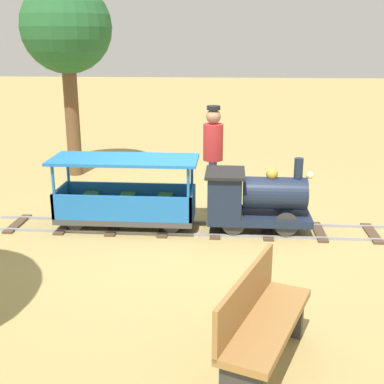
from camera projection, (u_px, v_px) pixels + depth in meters
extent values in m
plane|color=#A38C51|center=(183.00, 229.00, 7.09)|extent=(60.00, 60.00, 0.00)
cube|color=gray|center=(192.00, 222.00, 7.31)|extent=(0.02, 5.70, 0.04)
cube|color=gray|center=(189.00, 235.00, 6.84)|extent=(0.02, 5.70, 0.04)
cube|color=#4C3828|center=(18.00, 224.00, 7.26)|extent=(0.73, 0.14, 0.03)
cube|color=#4C3828|center=(66.00, 225.00, 7.20)|extent=(0.73, 0.14, 0.03)
cube|color=#4C3828|center=(115.00, 226.00, 7.15)|extent=(0.73, 0.14, 0.03)
cube|color=#4C3828|center=(165.00, 228.00, 7.10)|extent=(0.73, 0.14, 0.03)
cube|color=#4C3828|center=(216.00, 229.00, 7.05)|extent=(0.73, 0.14, 0.03)
cube|color=#4C3828|center=(267.00, 231.00, 7.00)|extent=(0.73, 0.14, 0.03)
cube|color=#4C3828|center=(319.00, 232.00, 6.95)|extent=(0.73, 0.14, 0.03)
cube|color=#4C3828|center=(372.00, 233.00, 6.90)|extent=(0.73, 0.14, 0.03)
cube|color=#192338|center=(259.00, 217.00, 6.95)|extent=(0.61, 1.40, 0.10)
cylinder|color=#192338|center=(275.00, 193.00, 6.84)|extent=(0.44, 0.85, 0.44)
cylinder|color=#B7932D|center=(307.00, 194.00, 6.80)|extent=(0.37, 0.02, 0.37)
cylinder|color=#192338|center=(299.00, 168.00, 6.71)|extent=(0.12, 0.12, 0.27)
sphere|color=#B7932D|center=(272.00, 174.00, 6.76)|extent=(0.16, 0.16, 0.16)
cube|color=#192338|center=(225.00, 194.00, 6.89)|extent=(0.61, 0.45, 0.55)
cube|color=black|center=(225.00, 173.00, 6.81)|extent=(0.69, 0.53, 0.04)
sphere|color=#F2EAB2|center=(310.00, 175.00, 6.73)|extent=(0.10, 0.10, 0.10)
cylinder|color=#2D2D2D|center=(283.00, 213.00, 7.16)|extent=(0.05, 0.32, 0.32)
cylinder|color=#2D2D2D|center=(286.00, 225.00, 6.69)|extent=(0.05, 0.32, 0.32)
cylinder|color=#2D2D2D|center=(233.00, 211.00, 7.21)|extent=(0.05, 0.32, 0.32)
cylinder|color=#2D2D2D|center=(233.00, 223.00, 6.74)|extent=(0.05, 0.32, 0.32)
cube|color=#3F3F3F|center=(126.00, 216.00, 7.09)|extent=(0.69, 1.90, 0.08)
cube|color=blue|center=(130.00, 194.00, 7.34)|extent=(0.04, 1.90, 0.35)
cube|color=blue|center=(121.00, 209.00, 6.72)|extent=(0.04, 1.90, 0.35)
cube|color=blue|center=(192.00, 203.00, 6.96)|extent=(0.69, 0.04, 0.35)
cube|color=blue|center=(61.00, 200.00, 7.10)|extent=(0.69, 0.04, 0.35)
cylinder|color=blue|center=(192.00, 183.00, 7.21)|extent=(0.04, 0.04, 0.75)
cylinder|color=blue|center=(188.00, 196.00, 6.61)|extent=(0.04, 0.04, 0.75)
cylinder|color=blue|center=(69.00, 180.00, 7.34)|extent=(0.04, 0.04, 0.75)
cylinder|color=blue|center=(54.00, 193.00, 6.74)|extent=(0.04, 0.04, 0.75)
cube|color=blue|center=(124.00, 160.00, 6.86)|extent=(0.79, 2.00, 0.04)
cube|color=#2D6B33|center=(89.00, 204.00, 7.09)|extent=(0.53, 0.20, 0.24)
cube|color=#2D6B33|center=(126.00, 205.00, 7.05)|extent=(0.53, 0.20, 0.24)
cube|color=#2D6B33|center=(164.00, 206.00, 7.01)|extent=(0.53, 0.20, 0.24)
cylinder|color=#262626|center=(175.00, 213.00, 7.29)|extent=(0.04, 0.24, 0.24)
cylinder|color=#262626|center=(171.00, 224.00, 6.82)|extent=(0.04, 0.24, 0.24)
cylinder|color=#262626|center=(85.00, 210.00, 7.38)|extent=(0.04, 0.24, 0.24)
cylinder|color=#262626|center=(75.00, 222.00, 6.91)|extent=(0.04, 0.24, 0.24)
cylinder|color=#282D47|center=(213.00, 184.00, 7.87)|extent=(0.12, 0.12, 0.80)
cylinder|color=#282D47|center=(212.00, 187.00, 7.70)|extent=(0.12, 0.12, 0.80)
cylinder|color=#B22828|center=(213.00, 142.00, 7.59)|extent=(0.30, 0.30, 0.55)
sphere|color=#936B4C|center=(213.00, 117.00, 7.48)|extent=(0.22, 0.22, 0.22)
cylinder|color=black|center=(214.00, 108.00, 7.44)|extent=(0.20, 0.20, 0.06)
cube|color=olive|center=(267.00, 323.00, 3.95)|extent=(1.36, 0.83, 0.06)
cube|color=olive|center=(246.00, 296.00, 3.97)|extent=(1.23, 0.50, 0.40)
cube|color=#333333|center=(285.00, 313.00, 4.51)|extent=(0.19, 0.33, 0.42)
cylinder|color=brown|center=(72.00, 119.00, 9.69)|extent=(0.27, 0.27, 2.19)
sphere|color=#235B2D|center=(66.00, 27.00, 9.20)|extent=(1.67, 1.67, 1.67)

